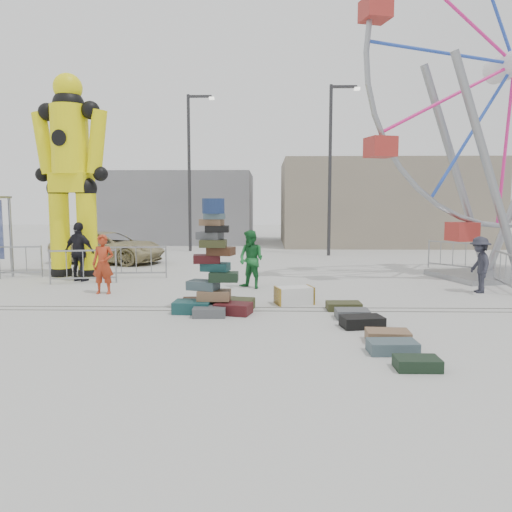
{
  "coord_description": "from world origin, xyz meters",
  "views": [
    {
      "loc": [
        0.02,
        -10.97,
        2.57
      ],
      "look_at": [
        -0.27,
        2.21,
        1.14
      ],
      "focal_mm": 35.0,
      "sensor_mm": 36.0,
      "label": 1
    }
  ],
  "objects_px": {
    "lamp_post_right": "(332,161)",
    "steamer_trunk": "(294,295)",
    "barricade_dummy_c": "(136,262)",
    "pedestrian_green": "(251,259)",
    "barricade_dummy_b": "(83,266)",
    "barricade_dummy_a": "(11,262)",
    "suitcase_tower": "(214,280)",
    "barricade_wheel_back": "(453,256)",
    "pedestrian_red": "(103,264)",
    "barricade_wheel_front": "(505,271)",
    "parked_suv": "(109,247)",
    "pedestrian_black": "(79,252)",
    "lamp_post_left": "(191,165)",
    "pedestrian_grey": "(480,265)",
    "crash_test_dummy": "(71,168)"
  },
  "relations": [
    {
      "from": "lamp_post_right",
      "to": "steamer_trunk",
      "type": "height_order",
      "value": "lamp_post_right"
    },
    {
      "from": "barricade_dummy_c",
      "to": "pedestrian_green",
      "type": "distance_m",
      "value": 4.4
    },
    {
      "from": "lamp_post_right",
      "to": "barricade_dummy_b",
      "type": "relative_size",
      "value": 4.0
    },
    {
      "from": "lamp_post_right",
      "to": "barricade_dummy_a",
      "type": "distance_m",
      "value": 14.43
    },
    {
      "from": "suitcase_tower",
      "to": "pedestrian_green",
      "type": "bearing_deg",
      "value": 83.23
    },
    {
      "from": "lamp_post_right",
      "to": "barricade_wheel_back",
      "type": "distance_m",
      "value": 7.56
    },
    {
      "from": "barricade_wheel_back",
      "to": "pedestrian_red",
      "type": "bearing_deg",
      "value": -107.87
    },
    {
      "from": "steamer_trunk",
      "to": "barricade_dummy_b",
      "type": "height_order",
      "value": "barricade_dummy_b"
    },
    {
      "from": "barricade_wheel_front",
      "to": "pedestrian_green",
      "type": "height_order",
      "value": "pedestrian_green"
    },
    {
      "from": "parked_suv",
      "to": "barricade_wheel_front",
      "type": "bearing_deg",
      "value": -101.14
    },
    {
      "from": "barricade_wheel_front",
      "to": "barricade_wheel_back",
      "type": "distance_m",
      "value": 4.17
    },
    {
      "from": "steamer_trunk",
      "to": "barricade_dummy_a",
      "type": "xyz_separation_m",
      "value": [
        -9.39,
        4.17,
        0.33
      ]
    },
    {
      "from": "suitcase_tower",
      "to": "barricade_wheel_front",
      "type": "distance_m",
      "value": 8.86
    },
    {
      "from": "barricade_dummy_b",
      "to": "barricade_dummy_c",
      "type": "relative_size",
      "value": 1.0
    },
    {
      "from": "barricade_wheel_back",
      "to": "pedestrian_black",
      "type": "xyz_separation_m",
      "value": [
        -13.11,
        -2.91,
        0.41
      ]
    },
    {
      "from": "lamp_post_left",
      "to": "barricade_dummy_c",
      "type": "distance_m",
      "value": 10.15
    },
    {
      "from": "barricade_dummy_b",
      "to": "barricade_wheel_front",
      "type": "relative_size",
      "value": 1.0
    },
    {
      "from": "pedestrian_green",
      "to": "pedestrian_red",
      "type": "bearing_deg",
      "value": -130.35
    },
    {
      "from": "lamp_post_right",
      "to": "pedestrian_grey",
      "type": "relative_size",
      "value": 5.0
    },
    {
      "from": "barricade_dummy_c",
      "to": "crash_test_dummy",
      "type": "bearing_deg",
      "value": 167.56
    },
    {
      "from": "steamer_trunk",
      "to": "pedestrian_grey",
      "type": "height_order",
      "value": "pedestrian_grey"
    },
    {
      "from": "barricade_wheel_back",
      "to": "pedestrian_grey",
      "type": "distance_m",
      "value": 4.85
    },
    {
      "from": "pedestrian_black",
      "to": "barricade_dummy_b",
      "type": "bearing_deg",
      "value": 139.73
    },
    {
      "from": "lamp_post_right",
      "to": "parked_suv",
      "type": "bearing_deg",
      "value": -162.03
    },
    {
      "from": "suitcase_tower",
      "to": "steamer_trunk",
      "type": "height_order",
      "value": "suitcase_tower"
    },
    {
      "from": "suitcase_tower",
      "to": "barricade_dummy_b",
      "type": "height_order",
      "value": "suitcase_tower"
    },
    {
      "from": "lamp_post_right",
      "to": "lamp_post_left",
      "type": "bearing_deg",
      "value": 164.05
    },
    {
      "from": "barricade_wheel_back",
      "to": "pedestrian_green",
      "type": "distance_m",
      "value": 8.57
    },
    {
      "from": "suitcase_tower",
      "to": "barricade_dummy_b",
      "type": "xyz_separation_m",
      "value": [
        -4.55,
        3.92,
        -0.19
      ]
    },
    {
      "from": "barricade_dummy_c",
      "to": "pedestrian_black",
      "type": "relative_size",
      "value": 1.04
    },
    {
      "from": "crash_test_dummy",
      "to": "barricade_dummy_a",
      "type": "bearing_deg",
      "value": -160.6
    },
    {
      "from": "barricade_wheel_back",
      "to": "barricade_dummy_b",
      "type": "bearing_deg",
      "value": -116.74
    },
    {
      "from": "pedestrian_green",
      "to": "pedestrian_black",
      "type": "height_order",
      "value": "pedestrian_black"
    },
    {
      "from": "barricade_dummy_b",
      "to": "parked_suv",
      "type": "xyz_separation_m",
      "value": [
        -0.89,
        5.37,
        0.11
      ]
    },
    {
      "from": "lamp_post_right",
      "to": "crash_test_dummy",
      "type": "relative_size",
      "value": 1.14
    },
    {
      "from": "barricade_dummy_b",
      "to": "barricade_wheel_back",
      "type": "xyz_separation_m",
      "value": [
        12.82,
        3.42,
        0.0
      ]
    },
    {
      "from": "pedestrian_red",
      "to": "barricade_dummy_c",
      "type": "bearing_deg",
      "value": 89.02
    },
    {
      "from": "lamp_post_left",
      "to": "barricade_wheel_back",
      "type": "bearing_deg",
      "value": -32.97
    },
    {
      "from": "crash_test_dummy",
      "to": "barricade_wheel_front",
      "type": "xyz_separation_m",
      "value": [
        13.66,
        -2.22,
        -3.16
      ]
    },
    {
      "from": "barricade_dummy_b",
      "to": "barricade_dummy_c",
      "type": "bearing_deg",
      "value": 29.71
    },
    {
      "from": "lamp_post_left",
      "to": "pedestrian_grey",
      "type": "distance_m",
      "value": 15.9
    },
    {
      "from": "barricade_wheel_front",
      "to": "pedestrian_black",
      "type": "distance_m",
      "value": 13.18
    },
    {
      "from": "crash_test_dummy",
      "to": "pedestrian_grey",
      "type": "bearing_deg",
      "value": -1.28
    },
    {
      "from": "steamer_trunk",
      "to": "barricade_dummy_b",
      "type": "relative_size",
      "value": 0.46
    },
    {
      "from": "lamp_post_right",
      "to": "pedestrian_grey",
      "type": "distance_m",
      "value": 10.92
    },
    {
      "from": "barricade_dummy_a",
      "to": "pedestrian_black",
      "type": "bearing_deg",
      "value": -22.4
    },
    {
      "from": "lamp_post_left",
      "to": "barricade_dummy_c",
      "type": "height_order",
      "value": "lamp_post_left"
    },
    {
      "from": "pedestrian_grey",
      "to": "barricade_dummy_b",
      "type": "bearing_deg",
      "value": -92.77
    },
    {
      "from": "steamer_trunk",
      "to": "pedestrian_green",
      "type": "relative_size",
      "value": 0.53
    },
    {
      "from": "lamp_post_left",
      "to": "crash_test_dummy",
      "type": "height_order",
      "value": "lamp_post_left"
    }
  ]
}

